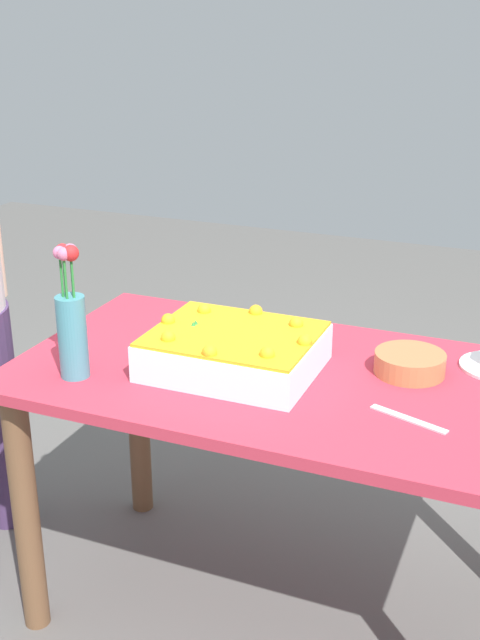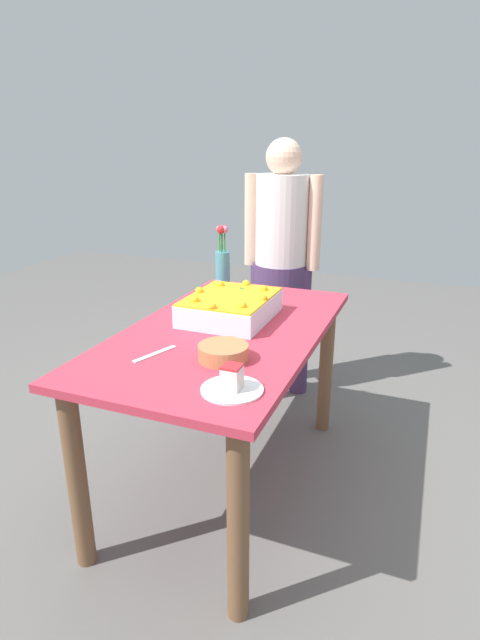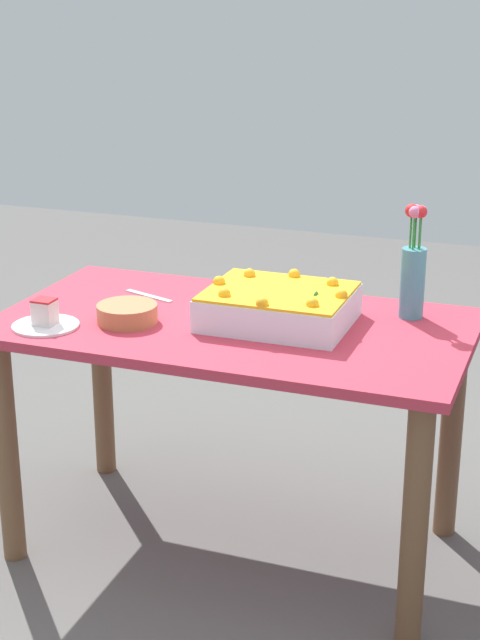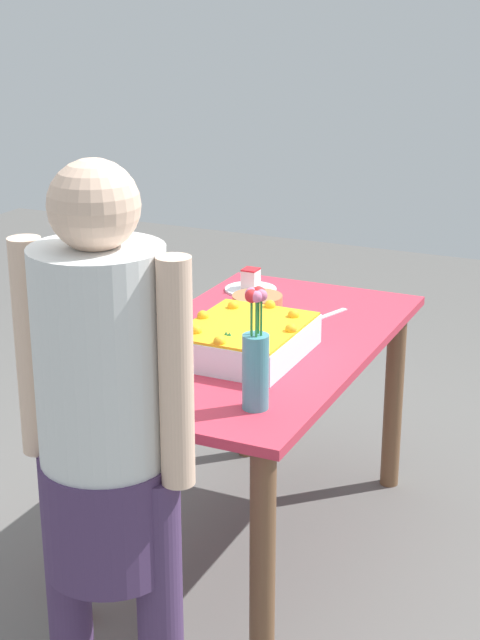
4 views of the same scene
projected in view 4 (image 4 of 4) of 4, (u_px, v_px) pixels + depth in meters
ground_plane at (253, 543)px, 3.38m from camera, size 8.00×8.00×0.00m
dining_table at (254, 378)px, 3.18m from camera, size 1.37×0.75×0.75m
sheet_cake at (246, 339)px, 3.00m from camera, size 0.41×0.34×0.12m
serving_plate_with_slice at (251, 284)px, 3.64m from camera, size 0.19×0.19×0.08m
cake_knife at (328, 315)px, 3.37m from camera, size 0.19×0.08×0.00m
flower_vase at (256, 359)px, 2.60m from camera, size 0.07×0.07×0.34m
fruit_bowl at (257, 303)px, 3.42m from camera, size 0.18×0.18×0.05m
person_standing at (105, 437)px, 2.23m from camera, size 0.31×0.45×1.49m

